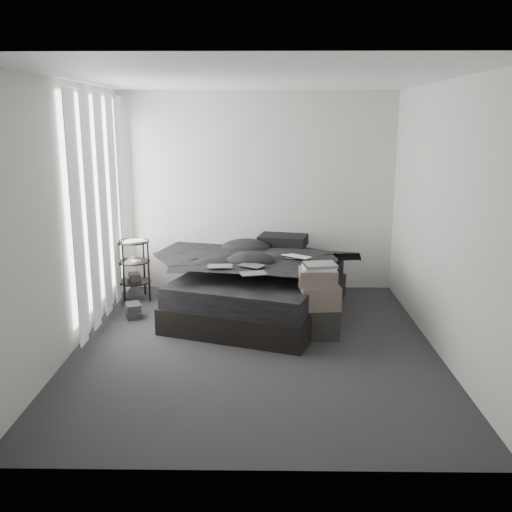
{
  "coord_description": "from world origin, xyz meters",
  "views": [
    {
      "loc": [
        0.09,
        -5.39,
        2.23
      ],
      "look_at": [
        0.0,
        0.8,
        0.75
      ],
      "focal_mm": 40.0,
      "sensor_mm": 36.0,
      "label": 1
    }
  ],
  "objects_px": {
    "side_stand": "(134,271)",
    "box_lower": "(318,322)",
    "bed": "(260,302)",
    "laptop": "(294,251)"
  },
  "relations": [
    {
      "from": "bed",
      "to": "side_stand",
      "type": "bearing_deg",
      "value": -178.6
    },
    {
      "from": "box_lower",
      "to": "side_stand",
      "type": "bearing_deg",
      "value": 150.58
    },
    {
      "from": "bed",
      "to": "laptop",
      "type": "bearing_deg",
      "value": 7.5
    },
    {
      "from": "side_stand",
      "to": "laptop",
      "type": "bearing_deg",
      "value": -16.91
    },
    {
      "from": "bed",
      "to": "side_stand",
      "type": "relative_size",
      "value": 2.82
    },
    {
      "from": "laptop",
      "to": "box_lower",
      "type": "distance_m",
      "value": 0.92
    },
    {
      "from": "box_lower",
      "to": "laptop",
      "type": "bearing_deg",
      "value": 109.36
    },
    {
      "from": "side_stand",
      "to": "box_lower",
      "type": "bearing_deg",
      "value": -29.42
    },
    {
      "from": "side_stand",
      "to": "box_lower",
      "type": "height_order",
      "value": "side_stand"
    },
    {
      "from": "bed",
      "to": "box_lower",
      "type": "distance_m",
      "value": 0.95
    }
  ]
}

